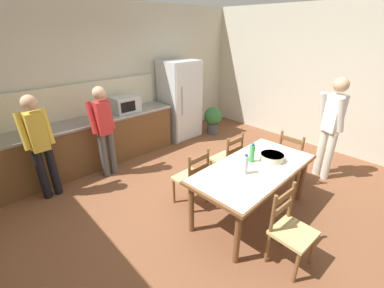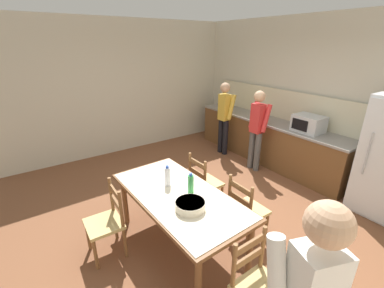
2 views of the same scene
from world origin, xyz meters
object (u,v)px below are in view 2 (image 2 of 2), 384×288
Objects in this scene: chair_side_near_left at (107,222)px; chair_head_end at (258,287)px; dining_table at (179,199)px; chair_side_far_left at (204,183)px; person_at_counter at (257,127)px; person_at_sink at (224,115)px; microwave at (308,124)px; chair_side_far_right at (246,210)px; bottle_near_centre at (168,176)px; bottle_off_centre at (191,184)px; serving_bowl at (190,205)px.

chair_side_near_left is 1.80m from chair_head_end.
dining_table is 0.89m from chair_side_far_left.
chair_side_far_left is 1.78m from person_at_counter.
chair_side_far_left is 0.56× the size of person_at_sink.
chair_side_far_right is (0.61, -2.13, -0.61)m from microwave.
bottle_near_centre is 0.89m from chair_side_far_left.
chair_head_end is (0.83, -0.71, 0.00)m from chair_side_far_right.
chair_side_far_left is 2.27m from person_at_sink.
bottle_off_centre is at bearing 130.01° from chair_side_far_left.
chair_side_far_right is (0.30, 0.64, -0.44)m from bottle_off_centre.
person_at_counter is at bearing -74.55° from chair_side_far_left.
dining_table is 5.91× the size of serving_bowl.
dining_table is 3.07m from person_at_sink.
microwave is 0.55× the size of chair_side_near_left.
dining_table is 7.01× the size of bottle_near_centre.
dining_table is at bearing 63.32° from chair_side_far_right.
person_at_sink is at bearing 52.39° from chair_head_end.
person_at_counter is (-0.71, 2.38, 0.01)m from bottle_near_centre.
chair_side_far_right and chair_head_end have the same top height.
bottle_near_centre is 1.52m from chair_head_end.
bottle_near_centre is 0.57m from serving_bowl.
bottle_near_centre is 2.93m from person_at_sink.
serving_bowl is 1.07m from chair_side_near_left.
bottle_off_centre is at bearing -155.40° from person_at_counter.
person_at_counter is (-2.16, 2.32, 0.45)m from chair_head_end.
bottle_near_centre is at bearing -158.57° from bottle_off_centre.
chair_side_far_right is 1.00× the size of chair_side_near_left.
bottle_off_centre is 0.84× the size of serving_bowl.
microwave is 3.24m from chair_head_end.
chair_side_far_right is at bearing -74.13° from microwave.
bottle_near_centre is 0.17× the size of person_at_counter.
dining_table is 0.25m from bottle_off_centre.
bottle_off_centre reaches higher than chair_side_far_right.
chair_head_end is (1.45, 0.06, -0.44)m from bottle_near_centre.
dining_table is at bearing -158.29° from person_at_counter.
chair_side_far_left is (-0.06, 1.48, 0.00)m from chair_side_near_left.
dining_table is 1.24m from chair_head_end.
bottle_off_centre is 0.30m from serving_bowl.
chair_side_far_left is at bearing 121.68° from dining_table.
person_at_sink is at bearing -163.61° from microwave.
chair_side_near_left is 0.57× the size of person_at_counter.
microwave is 2.90m from bottle_near_centre.
dining_table is 2.08× the size of chair_side_far_left.
chair_side_far_left is at bearing -138.59° from person_at_sink.
person_at_counter reaches higher than microwave.
microwave is 3.00m from serving_bowl.
microwave reaches higher than bottle_near_centre.
bottle_near_centre is 0.30× the size of chair_side_far_right.
bottle_off_centre is 2.48m from person_at_counter.
bottle_off_centre is at bearing 63.14° from chair_side_near_left.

